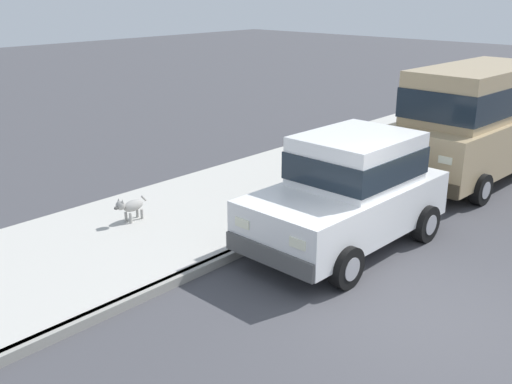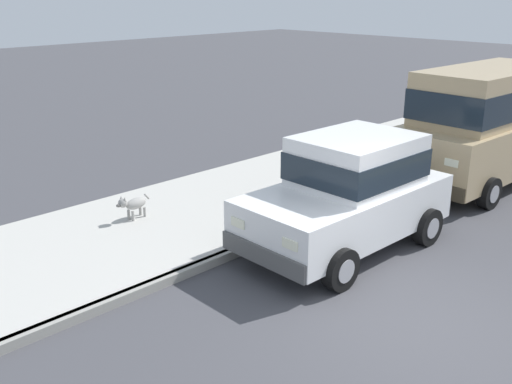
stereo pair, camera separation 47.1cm
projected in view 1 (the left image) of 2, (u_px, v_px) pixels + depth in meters
The scene contains 6 objects.
ground_plane at pixel (428, 321), 7.69m from camera, with size 80.00×80.00×0.00m, color #424247.
curb at pixel (249, 247), 9.71m from camera, with size 0.16×64.00×0.14m, color gray.
sidewalk at pixel (178, 220), 10.86m from camera, with size 3.60×64.00×0.14m, color #B7B5AD.
car_white_hatchback at pixel (350, 190), 9.66m from camera, with size 2.02×3.84×1.88m.
car_tan_van at pixel (476, 118), 13.00m from camera, with size 2.27×4.97×2.52m.
dog_grey at pixel (130, 206), 10.51m from camera, with size 0.25×0.75×0.49m.
Camera 1 is at (2.88, -6.46, 4.12)m, focal length 41.41 mm.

